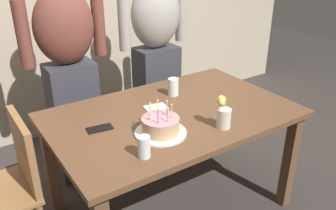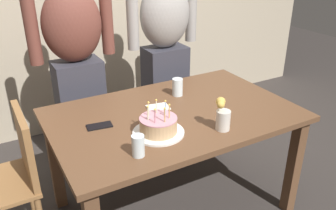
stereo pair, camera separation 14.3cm
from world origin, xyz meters
TOP-DOWN VIEW (x-y plane):
  - ground_plane at (0.00, 0.00)m, footprint 10.00×10.00m
  - dining_table at (0.00, 0.00)m, footprint 1.50×0.96m
  - birthday_cake at (-0.20, -0.18)m, footprint 0.29×0.29m
  - water_glass_near at (-0.39, -0.33)m, footprint 0.06×0.06m
  - water_glass_far at (0.16, 0.22)m, footprint 0.07×0.07m
  - cell_phone at (-0.46, 0.05)m, footprint 0.15×0.09m
  - napkin_stack at (-0.06, 0.10)m, footprint 0.15×0.12m
  - flower_vase at (0.13, -0.31)m, footprint 0.09×0.08m
  - person_man_bearded at (-0.38, 0.74)m, footprint 0.61×0.27m
  - person_woman_cardigan at (0.35, 0.74)m, footprint 0.61×0.27m
  - dining_chair at (-0.96, 0.17)m, footprint 0.42×0.42m

SIDE VIEW (x-z plane):
  - ground_plane at x=0.00m, z-range 0.00..0.00m
  - dining_chair at x=-0.96m, z-range 0.08..0.95m
  - dining_table at x=0.00m, z-range 0.27..1.01m
  - cell_phone at x=-0.46m, z-range 0.74..0.75m
  - napkin_stack at x=-0.06m, z-range 0.74..0.75m
  - birthday_cake at x=-0.20m, z-range 0.69..0.88m
  - water_glass_near at x=-0.39m, z-range 0.74..0.85m
  - water_glass_far at x=0.16m, z-range 0.74..0.86m
  - flower_vase at x=0.13m, z-range 0.73..0.92m
  - person_man_bearded at x=-0.38m, z-range 0.04..1.70m
  - person_woman_cardigan at x=0.35m, z-range 0.04..1.70m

